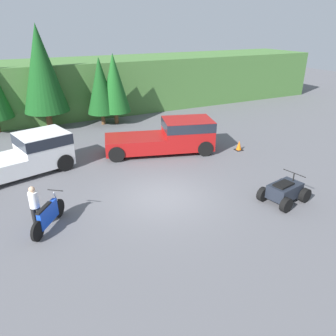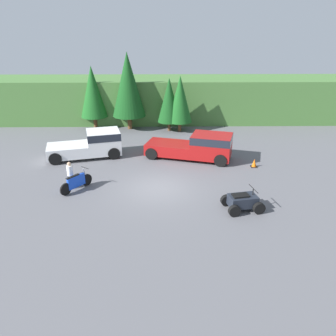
# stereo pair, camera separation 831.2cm
# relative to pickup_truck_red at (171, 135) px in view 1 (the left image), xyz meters

# --- Properties ---
(ground_plane) EXTENTS (80.00, 80.00, 0.00)m
(ground_plane) POSITION_rel_pickup_truck_red_xyz_m (-2.75, -4.60, -0.97)
(ground_plane) COLOR #5B5B60
(hillside_backdrop) EXTENTS (44.00, 6.00, 4.06)m
(hillside_backdrop) POSITION_rel_pickup_truck_red_xyz_m (-2.75, 11.40, 1.06)
(hillside_backdrop) COLOR #477538
(hillside_backdrop) RESTS_ON ground_plane
(tree_mid_left) EXTENTS (2.96, 2.96, 6.74)m
(tree_mid_left) POSITION_rel_pickup_truck_red_xyz_m (-5.46, 7.77, 2.99)
(tree_mid_left) COLOR brown
(tree_mid_left) RESTS_ON ground_plane
(tree_mid_right) EXTENTS (2.05, 2.05, 4.66)m
(tree_mid_right) POSITION_rel_pickup_truck_red_xyz_m (-1.87, 7.08, 1.77)
(tree_mid_right) COLOR brown
(tree_mid_right) RESTS_ON ground_plane
(tree_right) EXTENTS (2.15, 2.15, 4.88)m
(tree_right) POSITION_rel_pickup_truck_red_xyz_m (-0.94, 6.88, 1.90)
(tree_right) COLOR brown
(tree_right) RESTS_ON ground_plane
(pickup_truck_red) EXTENTS (6.26, 3.68, 1.84)m
(pickup_truck_red) POSITION_rel_pickup_truck_red_xyz_m (0.00, 0.00, 0.00)
(pickup_truck_red) COLOR maroon
(pickup_truck_red) RESTS_ON ground_plane
(pickup_truck_second) EXTENTS (5.39, 3.29, 1.84)m
(pickup_truck_second) POSITION_rel_pickup_truck_red_xyz_m (-7.44, 0.61, -0.00)
(pickup_truck_second) COLOR white
(pickup_truck_second) RESTS_ON ground_plane
(dirt_bike) EXTENTS (1.39, 1.83, 1.15)m
(dirt_bike) POSITION_rel_pickup_truck_red_xyz_m (-7.32, -4.77, -0.49)
(dirt_bike) COLOR black
(dirt_bike) RESTS_ON ground_plane
(quad_atv) EXTENTS (2.09, 1.64, 1.14)m
(quad_atv) POSITION_rel_pickup_truck_red_xyz_m (1.54, -7.10, -0.53)
(quad_atv) COLOR black
(quad_atv) RESTS_ON ground_plane
(rider_person) EXTENTS (0.44, 0.44, 1.60)m
(rider_person) POSITION_rel_pickup_truck_red_xyz_m (-7.68, -4.51, -0.10)
(rider_person) COLOR black
(rider_person) RESTS_ON ground_plane
(traffic_cone) EXTENTS (0.42, 0.42, 0.55)m
(traffic_cone) POSITION_rel_pickup_truck_red_xyz_m (3.60, -1.53, -0.72)
(traffic_cone) COLOR black
(traffic_cone) RESTS_ON ground_plane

